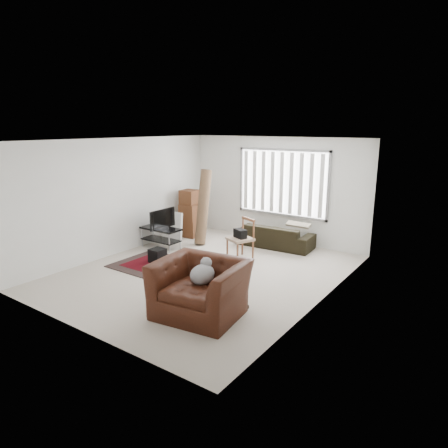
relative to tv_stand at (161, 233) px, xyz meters
The scene contains 11 objects.
room 2.43m from the tv_stand, ahead, with size 6.00×6.02×2.71m.
persian_rug 1.48m from the tv_stand, 44.91° to the right, with size 2.13×1.42×0.02m.
tv_stand is the anchor object (origin of this frame).
tv 0.38m from the tv_stand, behind, with size 0.84×0.11×0.48m, color black.
subwoofer 1.14m from the tv_stand, 50.00° to the right, with size 0.31×0.31×0.31m, color black.
moving_boxes 1.28m from the tv_stand, 94.86° to the left, with size 0.55×0.51×1.28m.
white_flatpack 0.65m from the tv_stand, 107.97° to the left, with size 0.61×0.09×0.77m, color silver.
rolled_rug 1.27m from the tv_stand, 58.58° to the left, with size 0.28×0.28×1.89m, color brown.
sofa 2.85m from the tv_stand, 37.67° to the left, with size 1.91×0.83×0.74m, color black.
side_chair 2.12m from the tv_stand, 12.66° to the left, with size 0.65×0.65×0.93m.
armchair 3.79m from the tv_stand, 36.42° to the right, with size 1.52×1.37×1.01m.
Camera 1 is at (4.83, -6.17, 2.97)m, focal length 32.00 mm.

